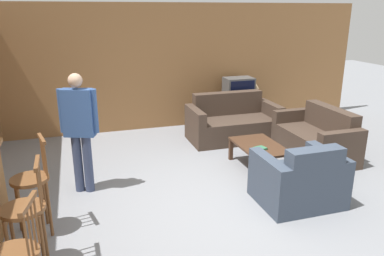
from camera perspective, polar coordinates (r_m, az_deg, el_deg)
ground_plane at (r=4.95m, az=4.40°, el=-12.18°), size 24.00×24.00×0.00m
wall_back at (r=7.96m, az=-5.43°, el=9.16°), size 9.40×0.08×2.60m
bar_chair_mid at (r=3.94m, az=-24.03°, el=-12.13°), size 0.42×0.42×1.13m
bar_chair_far at (r=4.54m, az=-23.20°, el=-8.01°), size 0.49×0.49×1.13m
couch_far at (r=7.42m, az=6.19°, el=0.71°), size 1.74×0.89×0.88m
armchair_near at (r=5.13m, az=16.07°, el=-7.76°), size 1.04×0.84×0.86m
loveseat_right at (r=6.87m, az=18.43°, el=-1.53°), size 0.82×1.55×0.85m
coffee_table at (r=6.08m, az=10.20°, el=-3.02°), size 0.65×1.02×0.40m
tv_unit at (r=8.28m, az=6.96°, el=2.32°), size 0.99×0.55×0.59m
tv at (r=8.16m, az=7.11°, el=5.95°), size 0.61×0.42×0.49m
book_on_table at (r=5.85m, az=10.32°, el=-3.09°), size 0.21×0.18×0.03m
table_lamp at (r=8.30m, az=9.36°, el=6.51°), size 0.25×0.25×0.42m
person_by_window at (r=5.26m, az=-16.77°, el=0.23°), size 0.50×0.30×1.67m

